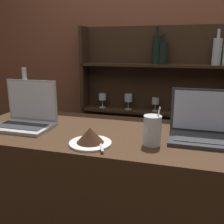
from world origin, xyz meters
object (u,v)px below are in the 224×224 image
laptop_near (27,116)px  wine_bottle_clear (26,98)px  laptop_far (207,129)px  cake_plate (90,137)px  water_glass (152,130)px

laptop_near → wine_bottle_clear: 0.25m
laptop_far → cake_plate: size_ratio=1.79×
laptop_near → wine_bottle_clear: wine_bottle_clear is taller
laptop_far → water_glass: 0.28m
laptop_far → wine_bottle_clear: (-1.08, 0.15, 0.06)m
laptop_near → laptop_far: laptop_near is taller
cake_plate → wine_bottle_clear: bearing=148.1°
laptop_far → cake_plate: laptop_far is taller
laptop_far → water_glass: (-0.24, -0.13, 0.01)m
laptop_near → cake_plate: size_ratio=1.61×
cake_plate → wine_bottle_clear: size_ratio=0.63×
laptop_far → water_glass: bearing=-151.6°
laptop_near → wine_bottle_clear: size_ratio=1.02×
water_glass → cake_plate: bearing=-164.6°
laptop_near → cake_plate: bearing=-19.4°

